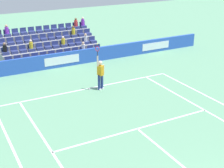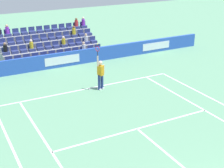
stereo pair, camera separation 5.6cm
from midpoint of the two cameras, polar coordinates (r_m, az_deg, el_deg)
line_baseline at (r=19.90m, az=-4.16°, el=-0.76°), size 10.97×0.10×0.01m
line_service at (r=15.54m, az=4.27°, el=-7.68°), size 8.23×0.10×0.01m
line_centre_service at (r=13.39m, az=11.77°, el=-13.54°), size 0.10×6.40×0.01m
line_singles_sideline_left at (r=13.70m, az=-9.76°, el=-12.45°), size 0.10×11.89×0.01m
line_singles_sideline_right at (r=17.58m, az=16.55°, el=-4.90°), size 0.10×11.89×0.01m
line_doubles_sideline_left at (r=13.44m, az=-15.44°, el=-13.75°), size 0.10×11.89×0.01m
line_centre_mark at (r=19.82m, az=-4.04°, el=-0.86°), size 0.10×0.20×0.01m
sponsor_barrier at (r=23.71m, az=-8.73°, el=4.15°), size 24.04×0.22×1.04m
tennis_player at (r=19.40m, az=-2.10°, el=1.81°), size 0.54×0.43×2.85m
stadium_stand at (r=26.35m, az=-10.94°, el=6.19°), size 7.44×3.80×2.59m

